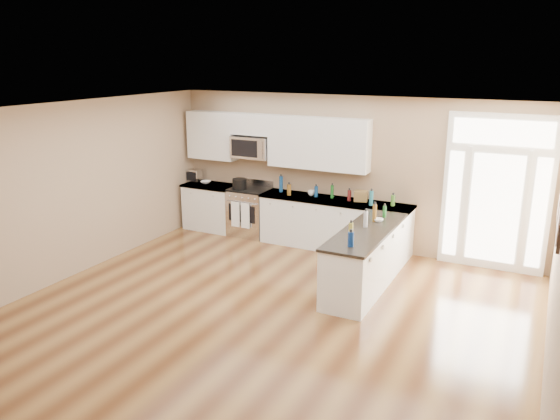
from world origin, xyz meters
name	(u,v)px	position (x,y,z in m)	size (l,w,h in m)	color
ground	(240,337)	(0.00, 0.00, 0.00)	(8.00, 8.00, 0.00)	#563018
room_shell	(237,209)	(0.00, 0.00, 1.71)	(8.00, 8.00, 8.00)	tan
back_cabinet_left	(212,208)	(-2.87, 3.69, 0.44)	(1.10, 0.66, 0.94)	silver
back_cabinet_right	(334,226)	(-0.16, 3.69, 0.44)	(2.85, 0.66, 0.94)	silver
peninsula_cabinet	(366,261)	(0.93, 2.24, 0.43)	(0.69, 2.32, 0.94)	silver
upper_cabinet_left	(213,135)	(-2.88, 3.83, 1.93)	(1.04, 0.33, 0.95)	silver
upper_cabinet_right	(318,143)	(-0.57, 3.83, 1.93)	(1.94, 0.33, 0.95)	silver
upper_cabinet_short	(253,124)	(-1.95, 3.83, 2.20)	(0.82, 0.33, 0.40)	silver
microwave	(252,147)	(-1.95, 3.80, 1.76)	(0.78, 0.41, 0.42)	silver
entry_door	(496,193)	(2.55, 3.95, 1.30)	(1.70, 0.10, 2.60)	white
kitchen_range	(250,212)	(-1.96, 3.69, 0.48)	(0.76, 0.68, 1.08)	silver
stockpot	(240,184)	(-2.11, 3.58, 1.06)	(0.29, 0.29, 0.22)	black
toaster_oven	(194,175)	(-3.35, 3.80, 1.06)	(0.29, 0.23, 0.25)	silver
cardboard_box	(361,196)	(0.30, 3.80, 1.04)	(0.23, 0.17, 0.19)	brown
bowl_left	(206,182)	(-3.01, 3.72, 0.97)	(0.21, 0.21, 0.05)	white
bowl_peninsula	(378,220)	(0.95, 2.73, 0.96)	(0.15, 0.15, 0.05)	white
cup_counter	(311,193)	(-0.67, 3.78, 0.99)	(0.13, 0.13, 0.10)	white
counter_bottles	(341,204)	(0.20, 3.06, 1.06)	(2.34, 2.45, 0.31)	#19591E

